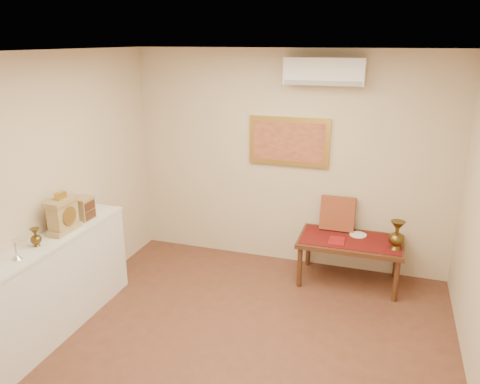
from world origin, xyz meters
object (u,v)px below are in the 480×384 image
at_px(display_ledge, 55,285).
at_px(mantel_clock, 63,215).
at_px(low_table, 350,245).
at_px(brass_urn_tall, 397,232).
at_px(wooden_chest, 84,208).

height_order(display_ledge, mantel_clock, mantel_clock).
bearing_deg(low_table, brass_urn_tall, -12.94).
height_order(display_ledge, low_table, display_ledge).
bearing_deg(low_table, mantel_clock, -147.87).
height_order(mantel_clock, low_table, mantel_clock).
relative_size(mantel_clock, low_table, 0.34).
relative_size(display_ledge, mantel_clock, 4.93).
bearing_deg(low_table, display_ledge, -144.90).
relative_size(brass_urn_tall, low_table, 0.34).
bearing_deg(brass_urn_tall, low_table, 167.06).
xyz_separation_m(display_ledge, mantel_clock, (0.02, 0.21, 0.66)).
bearing_deg(mantel_clock, wooden_chest, 91.63).
relative_size(mantel_clock, wooden_chest, 1.68).
height_order(mantel_clock, wooden_chest, mantel_clock).
bearing_deg(display_ledge, mantel_clock, 84.31).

